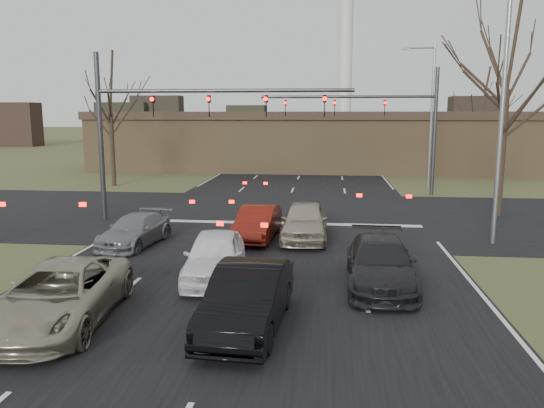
{
  "coord_description": "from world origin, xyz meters",
  "views": [
    {
      "loc": [
        2.39,
        -11.51,
        5.2
      ],
      "look_at": [
        0.42,
        6.92,
        2.0
      ],
      "focal_mm": 35.0,
      "sensor_mm": 36.0,
      "label": 1
    }
  ],
  "objects": [
    {
      "name": "building",
      "position": [
        2.0,
        38.0,
        2.67
      ],
      "size": [
        42.4,
        10.4,
        5.3
      ],
      "color": "olive",
      "rests_on": "ground"
    },
    {
      "name": "car_grey_ahead",
      "position": [
        -5.19,
        8.29,
        0.61
      ],
      "size": [
        2.24,
        4.36,
        1.21
      ],
      "primitive_type": "imported",
      "rotation": [
        0.0,
        0.0,
        -0.13
      ],
      "color": "gray",
      "rests_on": "ground"
    },
    {
      "name": "car_charcoal_sedan",
      "position": [
        4.0,
        4.22,
        0.71
      ],
      "size": [
        2.13,
        4.97,
        1.43
      ],
      "primitive_type": "imported",
      "rotation": [
        0.0,
        0.0,
        -0.03
      ],
      "color": "black",
      "rests_on": "ground"
    },
    {
      "name": "tree_left_far",
      "position": [
        -13.0,
        25.0,
        7.34
      ],
      "size": [
        5.7,
        5.7,
        9.5
      ],
      "color": "black",
      "rests_on": "ground"
    },
    {
      "name": "car_black_hatch",
      "position": [
        0.5,
        0.62,
        0.77
      ],
      "size": [
        1.91,
        4.76,
        1.54
      ],
      "primitive_type": "imported",
      "rotation": [
        0.0,
        0.0,
        -0.06
      ],
      "color": "black",
      "rests_on": "ground"
    },
    {
      "name": "road_cross",
      "position": [
        0.0,
        15.0,
        0.01
      ],
      "size": [
        200.0,
        14.0,
        0.02
      ],
      "primitive_type": "cube",
      "color": "black",
      "rests_on": "ground"
    },
    {
      "name": "car_white_sedan",
      "position": [
        -1.12,
        4.36,
        0.76
      ],
      "size": [
        2.23,
        4.6,
        1.51
      ],
      "primitive_type": "imported",
      "rotation": [
        0.0,
        0.0,
        0.1
      ],
      "color": "white",
      "rests_on": "ground"
    },
    {
      "name": "streetlight_right_near",
      "position": [
        8.82,
        10.0,
        5.59
      ],
      "size": [
        2.34,
        0.25,
        10.0
      ],
      "color": "gray",
      "rests_on": "ground"
    },
    {
      "name": "mast_arm_near",
      "position": [
        -5.23,
        13.0,
        5.07
      ],
      "size": [
        12.12,
        0.24,
        8.0
      ],
      "color": "#383A3D",
      "rests_on": "ground"
    },
    {
      "name": "car_silver_ahead",
      "position": [
        1.45,
        9.93,
        0.78
      ],
      "size": [
        1.86,
        4.6,
        1.56
      ],
      "primitive_type": "imported",
      "rotation": [
        0.0,
        0.0,
        -0.0
      ],
      "color": "#AE9F8D",
      "rests_on": "ground"
    },
    {
      "name": "streetlight_right_far",
      "position": [
        9.32,
        27.0,
        5.59
      ],
      "size": [
        2.34,
        0.25,
        10.0
      ],
      "color": "gray",
      "rests_on": "ground"
    },
    {
      "name": "tree_right_near",
      "position": [
        11.0,
        16.0,
        8.9
      ],
      "size": [
        6.9,
        6.9,
        11.5
      ],
      "color": "black",
      "rests_on": "ground"
    },
    {
      "name": "road_main",
      "position": [
        0.0,
        60.0,
        0.01
      ],
      "size": [
        14.0,
        300.0,
        0.02
      ],
      "primitive_type": "cube",
      "color": "black",
      "rests_on": "ground"
    },
    {
      "name": "mast_arm_far",
      "position": [
        6.18,
        23.0,
        5.02
      ],
      "size": [
        11.12,
        0.24,
        8.0
      ],
      "color": "#383A3D",
      "rests_on": "ground"
    },
    {
      "name": "tree_right_far",
      "position": [
        15.0,
        35.0,
        6.96
      ],
      "size": [
        5.4,
        5.4,
        9.0
      ],
      "color": "black",
      "rests_on": "ground"
    },
    {
      "name": "ground",
      "position": [
        0.0,
        0.0,
        0.0
      ],
      "size": [
        360.0,
        360.0,
        0.0
      ],
      "primitive_type": "plane",
      "color": "#48522B",
      "rests_on": "ground"
    },
    {
      "name": "car_red_ahead",
      "position": [
        -0.5,
        9.86,
        0.68
      ],
      "size": [
        1.7,
        4.24,
        1.37
      ],
      "primitive_type": "imported",
      "rotation": [
        0.0,
        0.0,
        -0.06
      ],
      "color": "#62160E",
      "rests_on": "ground"
    },
    {
      "name": "car_silver_suv",
      "position": [
        -4.21,
        0.41,
        0.75
      ],
      "size": [
        2.97,
        5.58,
        1.49
      ],
      "primitive_type": "imported",
      "rotation": [
        0.0,
        0.0,
        0.09
      ],
      "color": "#9D987F",
      "rests_on": "ground"
    }
  ]
}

